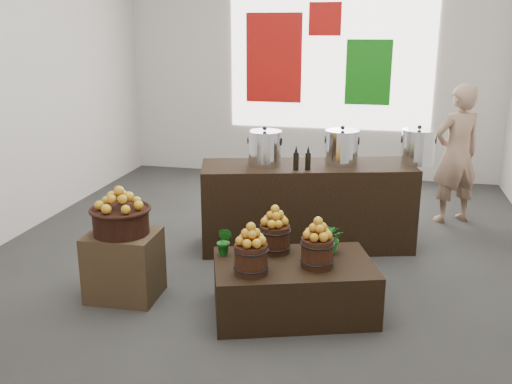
% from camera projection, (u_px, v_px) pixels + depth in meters
% --- Properties ---
extents(ground, '(7.00, 7.00, 0.00)m').
position_uv_depth(ground, '(267.00, 252.00, 6.28)').
color(ground, '#32312F').
rests_on(ground, ground).
extents(back_wall, '(6.00, 0.04, 4.00)m').
position_uv_depth(back_wall, '(312.00, 52.00, 9.00)').
color(back_wall, beige).
rests_on(back_wall, ground).
extents(back_opening, '(3.20, 0.02, 2.40)m').
position_uv_depth(back_opening, '(330.00, 52.00, 8.92)').
color(back_opening, white).
rests_on(back_opening, back_wall).
extents(deco_red_left, '(0.90, 0.04, 1.40)m').
position_uv_depth(deco_red_left, '(274.00, 58.00, 9.12)').
color(deco_red_left, '#B4120D').
rests_on(deco_red_left, back_wall).
extents(deco_green_right, '(0.70, 0.04, 1.00)m').
position_uv_depth(deco_green_right, '(368.00, 72.00, 8.87)').
color(deco_green_right, '#147512').
rests_on(deco_green_right, back_wall).
extents(deco_red_upper, '(0.50, 0.04, 0.50)m').
position_uv_depth(deco_red_upper, '(325.00, 19.00, 8.79)').
color(deco_red_upper, '#B4120D').
rests_on(deco_red_upper, back_wall).
extents(crate, '(0.63, 0.52, 0.62)m').
position_uv_depth(crate, '(124.00, 265.00, 5.18)').
color(crate, brown).
rests_on(crate, ground).
extents(wicker_basket, '(0.49, 0.49, 0.22)m').
position_uv_depth(wicker_basket, '(121.00, 221.00, 5.06)').
color(wicker_basket, black).
rests_on(wicker_basket, crate).
extents(apples_in_basket, '(0.39, 0.39, 0.21)m').
position_uv_depth(apples_in_basket, '(119.00, 198.00, 5.00)').
color(apples_in_basket, maroon).
rests_on(apples_in_basket, wicker_basket).
extents(display_table, '(1.54, 1.20, 0.47)m').
position_uv_depth(display_table, '(293.00, 287.00, 4.92)').
color(display_table, black).
rests_on(display_table, ground).
extents(apple_bucket_front_left, '(0.27, 0.27, 0.25)m').
position_uv_depth(apple_bucket_front_left, '(251.00, 259.00, 4.60)').
color(apple_bucket_front_left, '#35190E').
rests_on(apple_bucket_front_left, display_table).
extents(apples_in_bucket_front_left, '(0.20, 0.20, 0.18)m').
position_uv_depth(apples_in_bucket_front_left, '(251.00, 234.00, 4.54)').
color(apples_in_bucket_front_left, maroon).
rests_on(apples_in_bucket_front_left, apple_bucket_front_left).
extents(apple_bucket_front_right, '(0.27, 0.27, 0.25)m').
position_uv_depth(apple_bucket_front_right, '(317.00, 252.00, 4.73)').
color(apple_bucket_front_right, '#35190E').
rests_on(apple_bucket_front_right, display_table).
extents(apples_in_bucket_front_right, '(0.20, 0.20, 0.18)m').
position_uv_depth(apples_in_bucket_front_right, '(318.00, 228.00, 4.67)').
color(apples_in_bucket_front_right, maroon).
rests_on(apples_in_bucket_front_right, apple_bucket_front_right).
extents(apple_bucket_rear, '(0.27, 0.27, 0.25)m').
position_uv_depth(apple_bucket_rear, '(275.00, 239.00, 5.04)').
color(apple_bucket_rear, '#35190E').
rests_on(apple_bucket_rear, display_table).
extents(apples_in_bucket_rear, '(0.20, 0.20, 0.18)m').
position_uv_depth(apples_in_bucket_rear, '(275.00, 216.00, 4.98)').
color(apples_in_bucket_rear, maroon).
rests_on(apples_in_bucket_rear, apple_bucket_rear).
extents(herb_garnish_right, '(0.30, 0.28, 0.27)m').
position_uv_depth(herb_garnish_right, '(331.00, 238.00, 5.02)').
color(herb_garnish_right, '#135E17').
rests_on(herb_garnish_right, display_table).
extents(herb_garnish_left, '(0.18, 0.16, 0.26)m').
position_uv_depth(herb_garnish_left, '(224.00, 241.00, 4.96)').
color(herb_garnish_left, '#135E17').
rests_on(herb_garnish_left, display_table).
extents(counter, '(2.42, 1.31, 0.94)m').
position_uv_depth(counter, '(307.00, 206.00, 6.34)').
color(counter, black).
rests_on(counter, ground).
extents(stock_pot_left, '(0.36, 0.36, 0.36)m').
position_uv_depth(stock_pot_left, '(265.00, 149.00, 6.14)').
color(stock_pot_left, silver).
rests_on(stock_pot_left, counter).
extents(stock_pot_center, '(0.36, 0.36, 0.36)m').
position_uv_depth(stock_pot_center, '(342.00, 148.00, 6.18)').
color(stock_pot_center, silver).
rests_on(stock_pot_center, counter).
extents(stock_pot_right, '(0.36, 0.36, 0.36)m').
position_uv_depth(stock_pot_right, '(418.00, 148.00, 6.22)').
color(stock_pot_right, silver).
rests_on(stock_pot_right, counter).
extents(oil_cruets, '(0.18, 0.10, 0.26)m').
position_uv_depth(oil_cruets, '(311.00, 158.00, 5.95)').
color(oil_cruets, black).
rests_on(oil_cruets, counter).
extents(shopper, '(0.76, 0.67, 1.74)m').
position_uv_depth(shopper, '(456.00, 154.00, 7.05)').
color(shopper, '#9A775E').
rests_on(shopper, ground).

